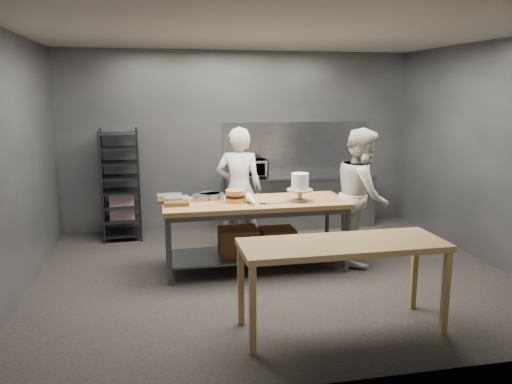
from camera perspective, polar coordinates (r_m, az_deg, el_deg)
ground at (r=6.57m, az=2.04°, el=-9.33°), size 6.00×6.00×0.00m
back_wall at (r=8.63m, az=-1.84°, el=5.93°), size 6.00×0.04×3.00m
work_table at (r=6.61m, az=-0.09°, el=-3.96°), size 2.40×0.90×0.92m
near_counter at (r=4.93m, az=9.86°, el=-6.61°), size 2.00×0.70×0.90m
back_counter at (r=8.71m, az=5.07°, el=-1.04°), size 2.60×0.60×0.90m
splashback_panel at (r=8.85m, az=4.61°, el=5.07°), size 2.60×0.02×0.90m
speed_rack at (r=8.21m, az=-15.18°, el=0.72°), size 0.63×0.67×1.75m
chef_behind at (r=7.29m, az=-1.95°, el=0.29°), size 0.76×0.61×1.83m
chef_right at (r=6.98m, az=11.99°, el=-0.41°), size 0.96×1.08×1.85m
microwave at (r=8.39m, az=-0.65°, el=2.69°), size 0.54×0.37×0.30m
frosted_cake_stand at (r=6.49m, az=5.04°, el=0.90°), size 0.34×0.34×0.37m
layer_cake at (r=6.44m, az=-2.40°, el=-0.46°), size 0.25×0.25×0.16m
cake_pans at (r=6.62m, az=-6.63°, el=-0.57°), size 0.84×0.41×0.07m
piping_bag at (r=6.28m, az=-0.47°, el=-0.95°), size 0.14×0.38×0.12m
offset_spatula at (r=6.35m, az=1.57°, el=-1.32°), size 0.36×0.02×0.02m
pastry_clamshells at (r=6.41m, az=-9.45°, el=-0.88°), size 0.39×0.38×0.11m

